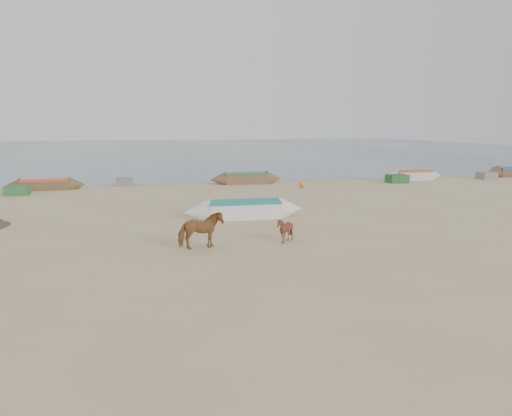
{
  "coord_description": "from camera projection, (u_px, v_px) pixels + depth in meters",
  "views": [
    {
      "loc": [
        -4.8,
        -16.15,
        4.43
      ],
      "look_at": [
        0.0,
        4.0,
        1.0
      ],
      "focal_mm": 35.0,
      "sensor_mm": 36.0,
      "label": 1
    }
  ],
  "objects": [
    {
      "name": "ground",
      "position": [
        283.0,
        255.0,
        17.32
      ],
      "size": [
        140.0,
        140.0,
        0.0
      ],
      "primitive_type": "plane",
      "color": "tan",
      "rests_on": "ground"
    },
    {
      "name": "sea",
      "position": [
        162.0,
        149.0,
        96.01
      ],
      "size": [
        160.0,
        160.0,
        0.0
      ],
      "primitive_type": "plane",
      "color": "slate",
      "rests_on": "ground"
    },
    {
      "name": "cow_adult",
      "position": [
        201.0,
        230.0,
        18.07
      ],
      "size": [
        1.68,
        0.92,
        1.35
      ],
      "primitive_type": "imported",
      "rotation": [
        0.0,
        0.0,
        1.69
      ],
      "color": "brown",
      "rests_on": "ground"
    },
    {
      "name": "calf_front",
      "position": [
        285.0,
        230.0,
        19.06
      ],
      "size": [
        0.92,
        0.83,
        0.98
      ],
      "primitive_type": "imported",
      "rotation": [
        0.0,
        0.0,
        -1.53
      ],
      "color": "#59281C",
      "rests_on": "ground"
    },
    {
      "name": "near_canoe",
      "position": [
        244.0,
        209.0,
        24.13
      ],
      "size": [
        5.86,
        1.37,
        0.85
      ],
      "primitive_type": null,
      "rotation": [
        0.0,
        0.0,
        -0.01
      ],
      "color": "white",
      "rests_on": "ground"
    },
    {
      "name": "waterline_canoes",
      "position": [
        195.0,
        180.0,
        37.07
      ],
      "size": [
        58.59,
        2.37,
        0.84
      ],
      "color": "brown",
      "rests_on": "ground"
    },
    {
      "name": "beach_clutter",
      "position": [
        274.0,
        181.0,
        37.36
      ],
      "size": [
        48.02,
        5.07,
        0.64
      ],
      "color": "#2E6834",
      "rests_on": "ground"
    }
  ]
}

